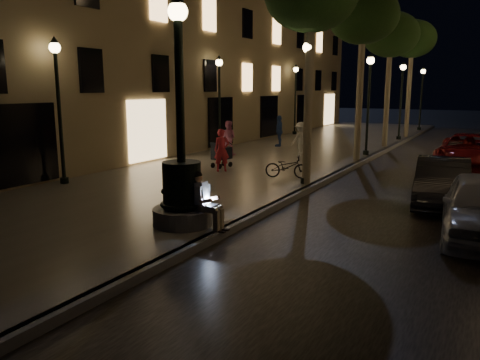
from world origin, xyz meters
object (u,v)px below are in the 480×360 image
Objects in this scene: tree_third at (391,36)px; bicycle at (287,167)px; lamp_curb_a at (307,92)px; lamp_left_a at (58,92)px; lamp_left_c at (295,90)px; fountain_lamppost at (182,182)px; lamp_curb_c at (402,91)px; pedestrian_red at (222,150)px; tree_far at (412,40)px; pedestrian_blue at (279,131)px; seated_man_laptop at (204,199)px; tree_second at (363,17)px; lamp_left_b at (219,91)px; pedestrian_white at (301,139)px; lamp_curb_b at (369,91)px; stroller at (221,153)px; car_third at (468,152)px; car_second at (442,182)px; lamp_curb_d at (422,90)px; pedestrian_pink at (228,138)px.

tree_third is 4.61× the size of bicycle.
lamp_curb_a and lamp_left_a have the same top height.
lamp_left_c is (-7.10, 4.00, -2.90)m from tree_third.
lamp_curb_c is (0.70, 22.00, 2.02)m from fountain_lamppost.
tree_far is at bearing 37.92° from pedestrian_red.
lamp_curb_c is 15.94m from pedestrian_red.
lamp_curb_c is 2.80× the size of pedestrian_blue.
seated_man_laptop is 0.18× the size of tree_second.
lamp_left_a is 10.00m from lamp_left_b.
lamp_curb_b is at bearing 157.26° from pedestrian_white.
stroller is at bearing -104.30° from tree_far.
lamp_curb_b is at bearing 87.14° from fountain_lamppost.
tree_third is at bearing 89.72° from seated_man_laptop.
car_third is (4.50, -0.67, -2.51)m from lamp_curb_b.
pedestrian_red reaches higher than car_third.
lamp_curb_c is 1.16× the size of car_second.
pedestrian_blue is (-5.09, 1.01, -2.18)m from lamp_curb_b.
lamp_curb_b is 5.19m from car_third.
lamp_curb_c is 10.08m from car_third.
lamp_curb_d is at bearing -156.86° from pedestrian_white.
pedestrian_red is at bearing 53.76° from lamp_left_a.
lamp_left_c reaches higher than seated_man_laptop.
car_second is (8.46, -1.48, -0.10)m from stroller.
tree_second is (0.80, 12.00, 5.12)m from fountain_lamppost.
tree_second is at bearing 89.10° from seated_man_laptop.
pedestrian_red is (-3.69, -15.35, -2.21)m from lamp_curb_c.
tree_third is at bearing 66.07° from lamp_left_a.
bicycle is at bearing -68.15° from lamp_left_c.
seated_man_laptop is at bearing -15.92° from lamp_left_a.
lamp_left_a is at bearing -166.06° from pedestrian_red.
car_second is at bearing -55.45° from tree_second.
lamp_left_a is (-7.10, -4.00, 0.00)m from lamp_curb_a.
fountain_lamppost is 7.75m from car_second.
pedestrian_pink reaches higher than car_third.
lamp_curb_c is at bearing -92.29° from tree_far.
fountain_lamppost reaches higher than pedestrian_blue.
lamp_left_c reaches higher than bicycle.
lamp_left_c is 2.93× the size of pedestrian_red.
pedestrian_blue is at bearing -73.95° from lamp_left_c.
pedestrian_blue is (-5.17, -8.99, -5.37)m from tree_far.
tree_far reaches higher than car_third.
lamp_curb_d is 10.70m from lamp_left_c.
lamp_left_a is 1.00× the size of lamp_left_c.
lamp_left_b is (-7.20, 0.00, -3.10)m from tree_second.
tree_third is (0.09, 18.00, 5.24)m from seated_man_laptop.
pedestrian_pink is 6.31m from bicycle.
lamp_curb_c is 3.00× the size of pedestrian_white.
seated_man_laptop is 12.03m from pedestrian_pink.
lamp_left_b is 4.18× the size of stroller.
fountain_lamppost reaches higher than pedestrian_pink.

